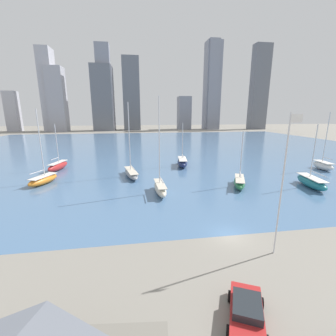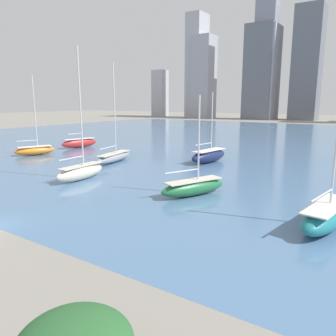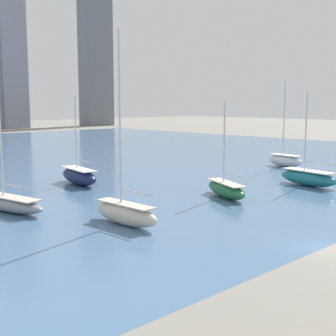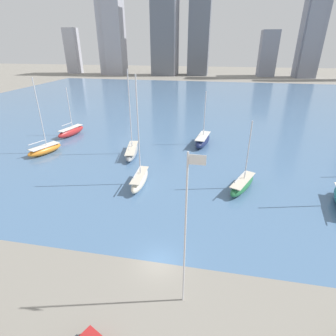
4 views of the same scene
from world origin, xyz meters
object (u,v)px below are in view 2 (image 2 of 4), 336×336
Objects in this scene: sailboat_teal at (327,216)px; sailboat_red at (79,143)px; sailboat_cream at (80,171)px; sailboat_green at (193,187)px; sailboat_navy at (209,156)px; sailboat_gray at (114,157)px; sailboat_orange at (35,150)px.

sailboat_red is at bearing 167.24° from sailboat_teal.
sailboat_green is at bearing 4.29° from sailboat_cream.
sailboat_navy is at bearing 135.47° from sailboat_green.
sailboat_gray is (-13.15, -8.16, -0.21)m from sailboat_navy.
sailboat_gray reaches higher than sailboat_navy.
sailboat_green is at bearing -60.00° from sailboat_navy.
sailboat_gray is (17.68, -8.68, -0.16)m from sailboat_red.
sailboat_gray is 1.52× the size of sailboat_green.
sailboat_teal is at bearing -31.20° from sailboat_gray.
sailboat_orange is 0.89× the size of sailboat_cream.
sailboat_red is 0.77× the size of sailboat_orange.
sailboat_navy reaches higher than sailboat_green.
sailboat_orange reaches higher than sailboat_navy.
sailboat_red is 30.39m from sailboat_cream.
sailboat_cream reaches higher than sailboat_gray.
sailboat_orange is 37.98m from sailboat_green.
sailboat_green is (7.11, -18.07, -0.17)m from sailboat_navy.
sailboat_red is 0.70× the size of sailboat_gray.
sailboat_orange is at bearing -167.05° from sailboat_green.
sailboat_orange reaches higher than sailboat_red.
sailboat_orange is at bearing 177.91° from sailboat_gray.
sailboat_cream reaches higher than sailboat_orange.
sailboat_navy is 0.78× the size of sailboat_orange.
sailboat_navy is 19.42m from sailboat_green.
sailboat_navy is 0.71× the size of sailboat_gray.
sailboat_navy is at bearing 144.17° from sailboat_teal.
sailboat_cream reaches higher than sailboat_green.
sailboat_cream is at bearing -77.56° from sailboat_gray.
sailboat_red is at bearing 177.90° from sailboat_green.
sailboat_gray reaches higher than sailboat_orange.
sailboat_red is 30.84m from sailboat_navy.
sailboat_teal is 13.29m from sailboat_green.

